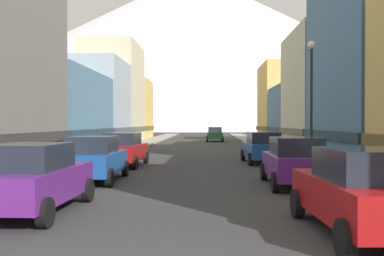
{
  "coord_description": "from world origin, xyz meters",
  "views": [
    {
      "loc": [
        0.61,
        -5.06,
        2.3
      ],
      "look_at": [
        -0.86,
        39.94,
        1.78
      ],
      "focal_mm": 42.4,
      "sensor_mm": 36.0,
      "label": 1
    }
  ],
  "objects_px": {
    "car_right_0": "(363,191)",
    "streetlamp_right": "(311,86)",
    "car_right_1": "(295,161)",
    "car_left_1": "(94,159)",
    "car_left_0": "(33,178)",
    "car_driving_0": "(215,134)",
    "car_right_2": "(263,147)",
    "car_left_2": "(123,149)"
  },
  "relations": [
    {
      "from": "car_left_1",
      "to": "car_left_2",
      "type": "height_order",
      "value": "same"
    },
    {
      "from": "car_right_2",
      "to": "car_driving_0",
      "type": "relative_size",
      "value": 1.02
    },
    {
      "from": "car_right_0",
      "to": "car_right_2",
      "type": "distance_m",
      "value": 16.58
    },
    {
      "from": "car_left_2",
      "to": "car_right_1",
      "type": "bearing_deg",
      "value": -43.55
    },
    {
      "from": "car_left_2",
      "to": "car_right_0",
      "type": "xyz_separation_m",
      "value": [
        7.6,
        -14.41,
        0.0
      ]
    },
    {
      "from": "car_right_1",
      "to": "car_driving_0",
      "type": "relative_size",
      "value": 1.0
    },
    {
      "from": "car_left_0",
      "to": "car_left_1",
      "type": "distance_m",
      "value": 6.26
    },
    {
      "from": "car_right_1",
      "to": "streetlamp_right",
      "type": "height_order",
      "value": "streetlamp_right"
    },
    {
      "from": "car_right_2",
      "to": "car_driving_0",
      "type": "distance_m",
      "value": 29.81
    },
    {
      "from": "car_left_1",
      "to": "streetlamp_right",
      "type": "xyz_separation_m",
      "value": [
        9.15,
        3.11,
        3.09
      ]
    },
    {
      "from": "car_right_2",
      "to": "car_left_0",
      "type": "bearing_deg",
      "value": -117.51
    },
    {
      "from": "car_left_0",
      "to": "car_right_2",
      "type": "xyz_separation_m",
      "value": [
        7.6,
        14.6,
        0.0
      ]
    },
    {
      "from": "car_left_2",
      "to": "car_right_0",
      "type": "bearing_deg",
      "value": -62.18
    },
    {
      "from": "streetlamp_right",
      "to": "car_right_2",
      "type": "bearing_deg",
      "value": 106.47
    },
    {
      "from": "car_driving_0",
      "to": "car_left_2",
      "type": "bearing_deg",
      "value": -99.61
    },
    {
      "from": "car_right_0",
      "to": "car_right_1",
      "type": "distance_m",
      "value": 7.19
    },
    {
      "from": "car_right_1",
      "to": "streetlamp_right",
      "type": "relative_size",
      "value": 0.75
    },
    {
      "from": "car_right_0",
      "to": "car_left_1",
      "type": "bearing_deg",
      "value": 132.69
    },
    {
      "from": "car_right_2",
      "to": "car_right_0",
      "type": "bearing_deg",
      "value": -90.0
    },
    {
      "from": "car_left_1",
      "to": "car_right_2",
      "type": "xyz_separation_m",
      "value": [
        7.6,
        8.34,
        0.0
      ]
    },
    {
      "from": "car_left_1",
      "to": "car_driving_0",
      "type": "height_order",
      "value": "same"
    },
    {
      "from": "car_left_1",
      "to": "streetlamp_right",
      "type": "relative_size",
      "value": 0.75
    },
    {
      "from": "car_right_0",
      "to": "car_driving_0",
      "type": "height_order",
      "value": "same"
    },
    {
      "from": "car_right_2",
      "to": "streetlamp_right",
      "type": "bearing_deg",
      "value": -73.53
    },
    {
      "from": "car_left_1",
      "to": "car_right_2",
      "type": "distance_m",
      "value": 11.28
    },
    {
      "from": "streetlamp_right",
      "to": "car_left_1",
      "type": "bearing_deg",
      "value": -161.24
    },
    {
      "from": "car_left_2",
      "to": "car_right_2",
      "type": "relative_size",
      "value": 1.0
    },
    {
      "from": "car_left_2",
      "to": "car_right_0",
      "type": "distance_m",
      "value": 16.3
    },
    {
      "from": "car_right_2",
      "to": "car_right_1",
      "type": "bearing_deg",
      "value": -90.02
    },
    {
      "from": "car_right_0",
      "to": "car_left_0",
      "type": "bearing_deg",
      "value": 165.4
    },
    {
      "from": "car_left_1",
      "to": "car_right_1",
      "type": "height_order",
      "value": "same"
    },
    {
      "from": "car_left_1",
      "to": "car_right_1",
      "type": "xyz_separation_m",
      "value": [
        7.6,
        -1.05,
        0.0
      ]
    },
    {
      "from": "car_right_2",
      "to": "streetlamp_right",
      "type": "relative_size",
      "value": 0.76
    },
    {
      "from": "car_left_1",
      "to": "car_driving_0",
      "type": "distance_m",
      "value": 38.44
    },
    {
      "from": "car_right_1",
      "to": "car_right_2",
      "type": "distance_m",
      "value": 9.39
    },
    {
      "from": "car_left_1",
      "to": "car_left_0",
      "type": "bearing_deg",
      "value": -90.01
    },
    {
      "from": "car_right_2",
      "to": "streetlamp_right",
      "type": "distance_m",
      "value": 6.27
    },
    {
      "from": "car_left_0",
      "to": "car_driving_0",
      "type": "xyz_separation_m",
      "value": [
        5.4,
        44.32,
        0.0
      ]
    },
    {
      "from": "car_driving_0",
      "to": "streetlamp_right",
      "type": "height_order",
      "value": "streetlamp_right"
    },
    {
      "from": "car_right_1",
      "to": "car_driving_0",
      "type": "height_order",
      "value": "same"
    },
    {
      "from": "car_left_1",
      "to": "car_driving_0",
      "type": "xyz_separation_m",
      "value": [
        5.4,
        38.06,
        0.0
      ]
    },
    {
      "from": "car_right_0",
      "to": "streetlamp_right",
      "type": "height_order",
      "value": "streetlamp_right"
    }
  ]
}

